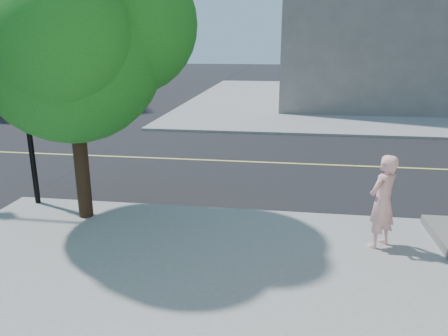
# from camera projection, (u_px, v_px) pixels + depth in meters

# --- Properties ---
(ground) EXTENTS (140.00, 140.00, 0.00)m
(ground) POSITION_uv_depth(u_px,v_px,m) (61.00, 204.00, 10.64)
(ground) COLOR black
(ground) RESTS_ON ground
(road_ew) EXTENTS (140.00, 9.00, 0.01)m
(road_ew) POSITION_uv_depth(u_px,v_px,m) (126.00, 157.00, 14.91)
(road_ew) COLOR black
(road_ew) RESTS_ON ground
(sidewalk_ne) EXTENTS (29.00, 25.00, 0.12)m
(sidewalk_ne) POSITION_uv_depth(u_px,v_px,m) (407.00, 100.00, 29.13)
(sidewalk_ne) COLOR gray
(sidewalk_ne) RESTS_ON ground
(man_on_phone) EXTENTS (0.76, 0.76, 1.79)m
(man_on_phone) POSITION_uv_depth(u_px,v_px,m) (382.00, 202.00, 7.93)
(man_on_phone) COLOR #EBAAAA
(man_on_phone) RESTS_ON sidewalk_se
(street_tree) EXTENTS (4.68, 4.26, 6.21)m
(street_tree) POSITION_uv_depth(u_px,v_px,m) (73.00, 27.00, 8.45)
(street_tree) COLOR black
(street_tree) RESTS_ON sidewalk_se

